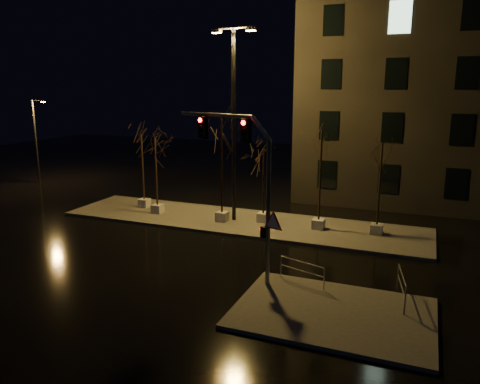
% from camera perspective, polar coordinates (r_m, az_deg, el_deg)
% --- Properties ---
extents(ground, '(90.00, 90.00, 0.00)m').
position_cam_1_polar(ground, '(23.10, -5.74, -7.70)').
color(ground, black).
rests_on(ground, ground).
extents(median, '(22.00, 5.00, 0.15)m').
position_cam_1_polar(median, '(28.24, -0.09, -3.63)').
color(median, '#4A4742').
rests_on(median, ground).
extents(sidewalk_corner, '(7.00, 5.00, 0.15)m').
position_cam_1_polar(sidewalk_corner, '(17.74, 11.26, -14.25)').
color(sidewalk_corner, '#4A4742').
rests_on(sidewalk_corner, ground).
extents(tree_0, '(1.80, 1.80, 4.93)m').
position_cam_1_polar(tree_0, '(31.24, -11.87, 4.87)').
color(tree_0, beige).
rests_on(tree_0, median).
extents(tree_1, '(1.80, 1.80, 4.87)m').
position_cam_1_polar(tree_1, '(29.56, -10.27, 4.41)').
color(tree_1, beige).
rests_on(tree_1, median).
extents(tree_2, '(1.80, 1.80, 6.24)m').
position_cam_1_polar(tree_2, '(27.20, -2.29, 6.08)').
color(tree_2, beige).
rests_on(tree_2, median).
extents(tree_3, '(1.80, 1.80, 4.46)m').
position_cam_1_polar(tree_3, '(27.20, 2.92, 3.21)').
color(tree_3, beige).
rests_on(tree_3, median).
extents(tree_4, '(1.80, 1.80, 5.74)m').
position_cam_1_polar(tree_4, '(26.06, 9.87, 4.77)').
color(tree_4, beige).
rests_on(tree_4, median).
extents(tree_5, '(1.80, 1.80, 5.15)m').
position_cam_1_polar(tree_5, '(25.91, 16.82, 3.36)').
color(tree_5, beige).
rests_on(tree_5, median).
extents(traffic_signal_mast, '(5.34, 1.79, 6.82)m').
position_cam_1_polar(traffic_signal_mast, '(18.91, 0.80, 2.32)').
color(traffic_signal_mast, slate).
rests_on(traffic_signal_mast, sidewalk_corner).
extents(streetlight_main, '(2.78, 0.68, 11.12)m').
position_cam_1_polar(streetlight_main, '(27.34, -0.78, 9.66)').
color(streetlight_main, black).
rests_on(streetlight_main, median).
extents(streetlight_far, '(1.37, 0.35, 6.98)m').
position_cam_1_polar(streetlight_far, '(42.84, -23.56, 6.10)').
color(streetlight_far, black).
rests_on(streetlight_far, ground).
extents(guard_rail_a, '(2.03, 0.71, 0.92)m').
position_cam_1_polar(guard_rail_a, '(19.56, 7.56, -9.28)').
color(guard_rail_a, slate).
rests_on(guard_rail_a, sidewalk_corner).
extents(guard_rail_b, '(0.44, 2.22, 1.06)m').
position_cam_1_polar(guard_rail_b, '(18.83, 19.09, -10.53)').
color(guard_rail_b, slate).
rests_on(guard_rail_b, sidewalk_corner).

